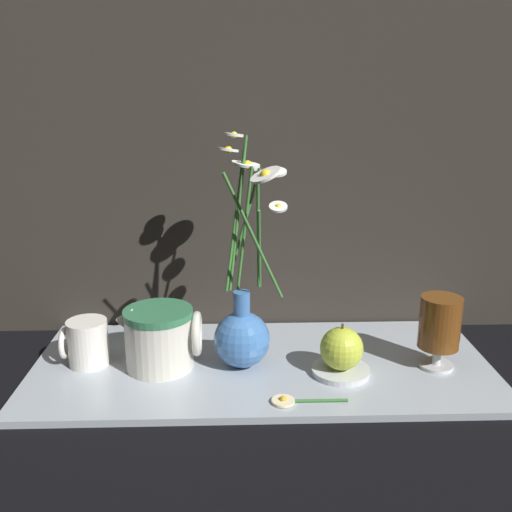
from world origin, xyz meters
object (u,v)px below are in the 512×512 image
tea_glass (440,325)px  orange_fruit (342,348)px  vase_with_flowers (243,326)px  ceramic_pitcher (160,335)px  yellow_mug (86,343)px

tea_glass → orange_fruit: bearing=-173.7°
vase_with_flowers → ceramic_pitcher: 0.14m
vase_with_flowers → orange_fruit: (0.16, -0.04, -0.03)m
tea_glass → ceramic_pitcher: bearing=178.0°
yellow_mug → vase_with_flowers: bearing=-2.8°
yellow_mug → orange_fruit: bearing=-6.5°
vase_with_flowers → yellow_mug: size_ratio=4.92×
ceramic_pitcher → orange_fruit: 0.31m
orange_fruit → ceramic_pitcher: bearing=173.4°
yellow_mug → tea_glass: size_ratio=0.63×
ceramic_pitcher → tea_glass: bearing=-2.0°
yellow_mug → tea_glass: 0.61m
yellow_mug → tea_glass: (0.61, -0.03, 0.04)m
orange_fruit → tea_glass: bearing=6.3°
ceramic_pitcher → orange_fruit: size_ratio=1.77×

